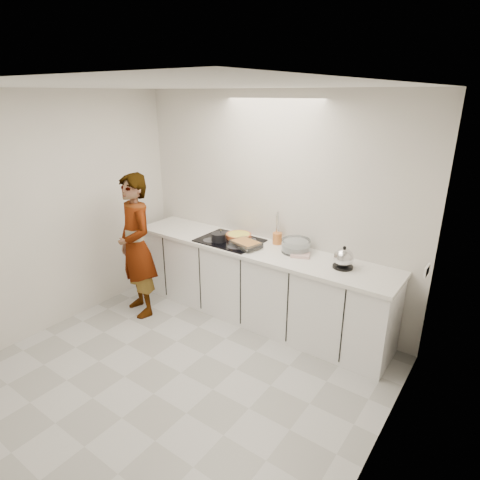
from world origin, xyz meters
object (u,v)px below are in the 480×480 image
Objects in this scene: baking_dish at (246,244)px; cook at (136,246)px; saucepan at (219,237)px; hob at (230,240)px; tart_dish at (239,236)px; mixing_bowl at (296,246)px; kettle at (343,259)px; utensil_crock at (277,238)px.

cook is (-1.15, -0.61, -0.10)m from baking_dish.
saucepan is at bearing -174.53° from baking_dish.
saucepan is (-0.08, -0.10, 0.06)m from hob.
baking_dish reaches higher than tart_dish.
hob is at bearing -169.66° from mixing_bowl.
cook reaches higher than mixing_bowl.
mixing_bowl is 0.59m from kettle.
baking_dish is at bearing 46.62° from cook.
mixing_bowl is (0.52, 0.21, 0.02)m from baking_dish.
mixing_bowl reaches higher than baking_dish.
utensil_crock is at bearing 52.72° from cook.
kettle is at bearing -12.76° from utensil_crock.
kettle reaches higher than tart_dish.
saucepan is at bearing 54.88° from cook.
tart_dish is (0.04, 0.12, 0.03)m from hob.
saucepan is 0.91m from mixing_bowl.
hob is 0.56m from utensil_crock.
baking_dish is 1.59× the size of kettle.
mixing_bowl is (0.76, 0.02, 0.03)m from tart_dish.
kettle is at bearing 5.89° from saucepan.
saucepan is at bearing -118.42° from tart_dish.
mixing_bowl is 2.56× the size of utensil_crock.
mixing_bowl reaches higher than hob.
tart_dish is at bearing -178.44° from mixing_bowl.
kettle is at bearing -3.29° from tart_dish.
cook is (-1.37, -0.92, -0.12)m from utensil_crock.
tart_dish reaches higher than hob.
kettle is 2.36m from cook.
tart_dish is 0.20× the size of cook.
saucepan is 0.36m from baking_dish.
kettle reaches higher than utensil_crock.
hob is 0.42× the size of cook.
hob is at bearing 166.24° from baking_dish.
hob is at bearing -153.70° from utensil_crock.
mixing_bowl is 1.47× the size of kettle.
saucepan is 0.11× the size of cook.
mixing_bowl is at bearing 22.45° from baking_dish.
utensil_crock is at bearing 167.24° from kettle.
saucepan is (-0.12, -0.23, 0.02)m from tart_dish.
hob is at bearing 56.65° from cook.
baking_dish is 0.39m from utensil_crock.
mixing_bowl is 0.20× the size of cook.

